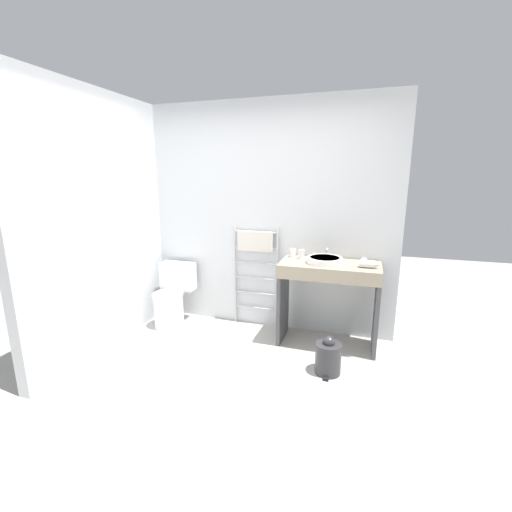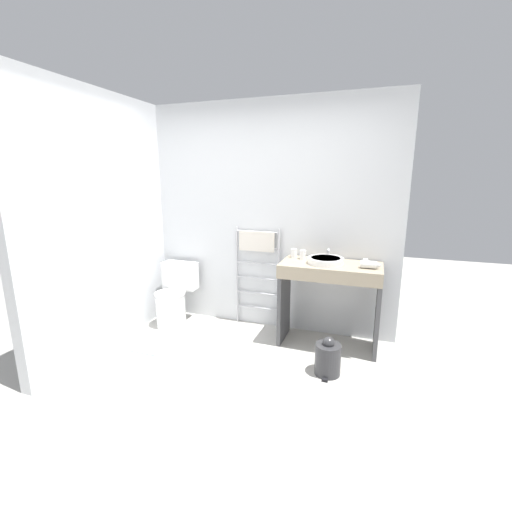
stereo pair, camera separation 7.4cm
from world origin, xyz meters
The scene contains 13 objects.
ground_plane centered at (0.00, 0.00, 0.00)m, with size 12.00×12.00×0.00m, color #B2AFA8.
wall_back centered at (0.00, 1.65, 1.28)m, with size 2.96×0.12×2.57m, color silver.
wall_side centered at (-1.42, 0.79, 1.28)m, with size 0.12×2.34×2.57m, color silver.
toilet centered at (-1.05, 1.27, 0.33)m, with size 0.42×0.52×0.74m.
towel_radiator centered at (-0.08, 1.54, 0.86)m, with size 0.54×0.06×1.18m.
vanity_counter centered at (0.79, 1.30, 0.61)m, with size 1.00×0.51×0.89m.
sink_basin centered at (0.74, 1.30, 0.92)m, with size 0.36×0.36×0.06m.
faucet centered at (0.74, 1.50, 0.97)m, with size 0.02×0.10×0.11m.
cup_near_wall centered at (0.37, 1.47, 0.94)m, with size 0.07×0.07×0.09m.
cup_near_edge centered at (0.48, 1.41, 0.94)m, with size 0.06×0.06×0.10m.
hair_dryer centered at (1.16, 1.26, 0.93)m, with size 0.19×0.18×0.08m.
trash_bin centered at (0.87, 0.75, 0.15)m, with size 0.23×0.27×0.36m.
bath_mat centered at (-1.08, 0.67, 0.01)m, with size 0.56×0.36×0.01m, color #B2BCCC.
Camera 1 is at (1.11, -2.12, 1.75)m, focal length 24.00 mm.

